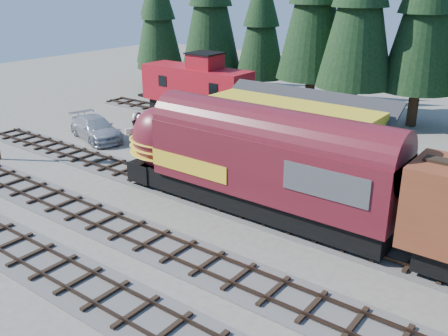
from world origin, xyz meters
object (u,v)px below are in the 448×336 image
Objects in this scene: depot at (290,132)px; pickup_truck_b at (95,128)px; caboose at (197,88)px; locomotive at (242,164)px; pickup_truck_a at (176,136)px.

pickup_truck_b is (-16.67, -2.82, -2.04)m from depot.
caboose is (-14.38, 7.50, -0.13)m from depot.
depot is 1.15× the size of caboose.
locomotive reaches higher than pickup_truck_b.
caboose is 1.75× the size of pickup_truck_b.
pickup_truck_a is (-9.78, -0.57, -1.96)m from depot.
locomotive is at bearing -85.40° from pickup_truck_b.
caboose reaches higher than pickup_truck_b.
caboose is 10.74m from pickup_truck_b.
pickup_truck_a is 1.13× the size of pickup_truck_b.
depot is at bearing -27.54° from caboose.
caboose is at bearing 137.08° from locomotive.
pickup_truck_a is 7.25m from pickup_truck_b.
pickup_truck_a is at bearing 150.42° from locomotive.
locomotive is at bearing -42.92° from caboose.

